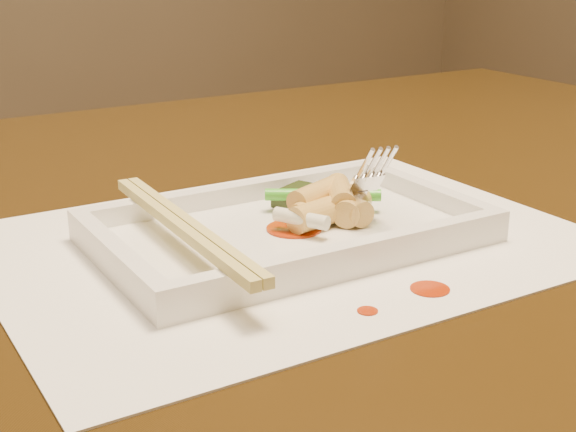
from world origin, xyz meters
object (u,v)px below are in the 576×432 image
plate_base (288,235)px  chopstick_a (178,227)px  fork (358,109)px  placemat (288,241)px  table (228,334)px

plate_base → chopstick_a: 0.08m
fork → chopstick_a: bearing=-173.2°
placemat → fork: 0.11m
table → plate_base: (0.01, -0.07, 0.11)m
table → fork: fork is taller
placemat → chopstick_a: size_ratio=1.85×
table → placemat: placemat is taller
plate_base → fork: (0.07, 0.02, 0.08)m
table → plate_base: 0.13m
placemat → fork: fork is taller
chopstick_a → plate_base: bearing=0.0°
chopstick_a → fork: fork is taller
table → fork: 0.21m
plate_base → chopstick_a: (-0.08, 0.00, 0.02)m
fork → table: bearing=145.7°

